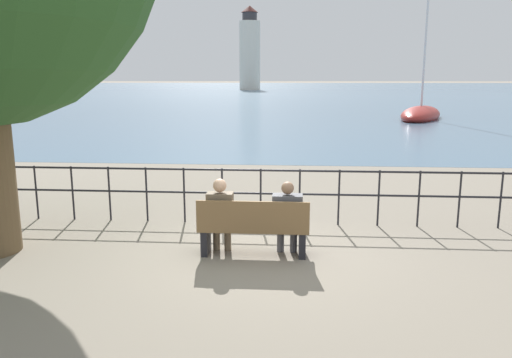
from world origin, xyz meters
name	(u,v)px	position (x,y,z in m)	size (l,w,h in m)	color
ground_plane	(254,254)	(0.00, 0.00, 0.00)	(1000.00, 1000.00, 0.00)	gray
harbor_water	(291,87)	(0.00, 158.15, 0.00)	(600.00, 300.00, 0.01)	slate
park_bench	(253,229)	(0.00, -0.06, 0.43)	(1.70, 0.45, 0.90)	brown
seated_person_left	(220,212)	(-0.52, 0.02, 0.66)	(0.40, 0.35, 1.20)	brown
seated_person_right	(287,215)	(0.52, 0.02, 0.64)	(0.46, 0.35, 1.17)	#4C4C51
promenade_railing	(261,187)	(0.00, 1.70, 0.69)	(14.57, 0.04, 1.05)	black
sailboat_0	(421,115)	(9.29, 27.51, 0.28)	(5.11, 8.50, 9.30)	maroon
harbor_lighthouse	(250,51)	(-9.80, 114.08, 9.02)	(4.93, 4.93, 19.40)	silver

